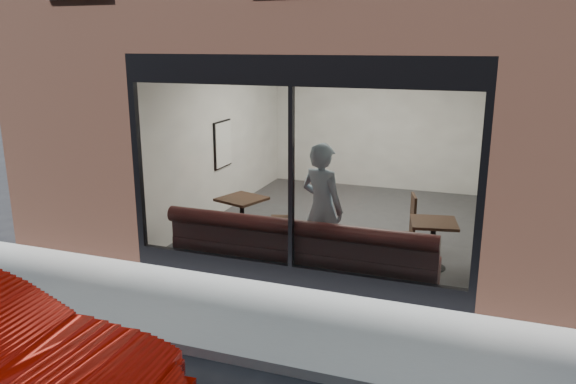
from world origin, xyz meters
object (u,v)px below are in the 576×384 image
(cafe_table_right, at_px, (434,223))
(cafe_chair_right, at_px, (400,236))
(cafe_chair_left, at_px, (281,219))
(banquette, at_px, (300,260))
(cafe_table_left, at_px, (242,199))
(person, at_px, (322,209))

(cafe_table_right, xyz_separation_m, cafe_chair_right, (-0.58, 0.66, -0.50))
(cafe_chair_left, height_order, cafe_chair_right, cafe_chair_right)
(banquette, xyz_separation_m, cafe_table_left, (-1.45, 1.11, 0.52))
(cafe_chair_right, bearing_deg, cafe_chair_left, -21.20)
(cafe_table_right, distance_m, cafe_chair_right, 1.01)
(banquette, height_order, cafe_table_left, cafe_table_left)
(banquette, bearing_deg, cafe_chair_left, 119.06)
(cafe_table_left, relative_size, cafe_table_right, 1.04)
(cafe_chair_right, bearing_deg, cafe_table_right, 115.56)
(cafe_table_right, xyz_separation_m, cafe_chair_left, (-2.79, 0.87, -0.50))
(cafe_table_right, bearing_deg, cafe_table_left, 176.25)
(cafe_table_left, height_order, cafe_chair_right, cafe_table_left)
(banquette, distance_m, cafe_chair_right, 1.98)
(banquette, height_order, cafe_chair_right, banquette)
(cafe_chair_left, bearing_deg, cafe_table_left, 38.85)
(cafe_table_left, distance_m, cafe_chair_right, 2.76)
(cafe_table_right, bearing_deg, banquette, -153.67)
(cafe_chair_right, bearing_deg, person, 37.85)
(person, relative_size, cafe_table_left, 2.83)
(person, xyz_separation_m, cafe_chair_left, (-1.23, 1.53, -0.75))
(banquette, xyz_separation_m, cafe_table_right, (1.81, 0.89, 0.52))
(cafe_table_right, distance_m, cafe_chair_left, 2.96)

